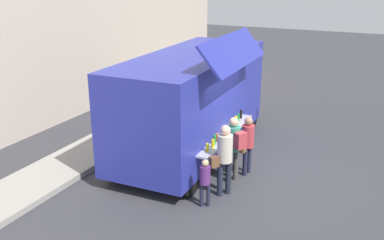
{
  "coord_description": "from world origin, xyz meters",
  "views": [
    {
      "loc": [
        -10.43,
        -3.33,
        5.2
      ],
      "look_at": [
        -0.24,
        1.61,
        1.3
      ],
      "focal_mm": 41.13,
      "sensor_mm": 36.0,
      "label": 1
    }
  ],
  "objects": [
    {
      "name": "child_near_queue",
      "position": [
        -2.22,
        0.32,
        0.7
      ],
      "size": [
        0.24,
        0.24,
        1.17
      ],
      "rotation": [
        0.0,
        0.0,
        0.55
      ],
      "color": "#202236",
      "rests_on": "ground"
    },
    {
      "name": "food_truck_main",
      "position": [
        0.56,
        1.99,
        1.6
      ],
      "size": [
        6.41,
        3.13,
        3.63
      ],
      "rotation": [
        0.0,
        0.0,
        0.03
      ],
      "color": "#2930A1",
      "rests_on": "ground"
    },
    {
      "name": "ground_plane",
      "position": [
        0.0,
        0.0,
        0.0
      ],
      "size": [
        60.0,
        60.0,
        0.0
      ],
      "primitive_type": "plane",
      "color": "#38383D"
    },
    {
      "name": "trash_bin",
      "position": [
        4.16,
        4.31,
        0.52
      ],
      "size": [
        0.6,
        0.6,
        1.04
      ],
      "primitive_type": "cylinder",
      "color": "#2B6035",
      "rests_on": "ground"
    },
    {
      "name": "curb_strip",
      "position": [
        -3.44,
        4.61,
        0.07
      ],
      "size": [
        28.0,
        1.6,
        0.15
      ],
      "primitive_type": "cube",
      "color": "#9E998E",
      "rests_on": "ground"
    },
    {
      "name": "customer_mid_with_backpack",
      "position": [
        -0.74,
        0.19,
        1.06
      ],
      "size": [
        0.47,
        0.56,
        1.73
      ],
      "rotation": [
        0.0,
        0.0,
        1.09
      ],
      "color": "#494643",
      "rests_on": "ground"
    },
    {
      "name": "customer_rear_waiting",
      "position": [
        -1.52,
        0.15,
        1.06
      ],
      "size": [
        0.54,
        0.48,
        1.79
      ],
      "rotation": [
        0.0,
        0.0,
        0.93
      ],
      "color": "#202435",
      "rests_on": "ground"
    },
    {
      "name": "customer_front_ordering",
      "position": [
        -0.2,
        0.02,
        0.95
      ],
      "size": [
        0.53,
        0.33,
        1.6
      ],
      "rotation": [
        0.0,
        0.0,
        1.41
      ],
      "color": "#202239",
      "rests_on": "ground"
    }
  ]
}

